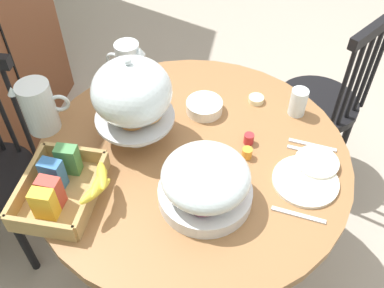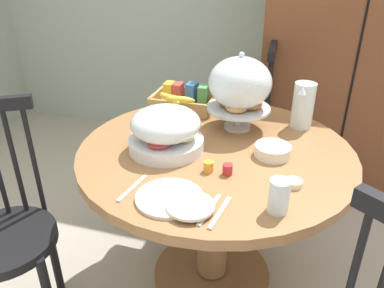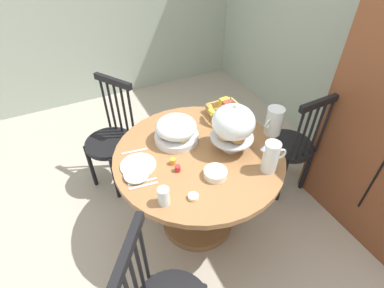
{
  "view_description": "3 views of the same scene",
  "coord_description": "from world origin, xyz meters",
  "px_view_note": "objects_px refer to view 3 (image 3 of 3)",
  "views": [
    {
      "loc": [
        -1.13,
        0.02,
        1.89
      ],
      "look_at": [
        -0.11,
        0.2,
        0.79
      ],
      "focal_mm": 40.98,
      "sensor_mm": 36.0,
      "label": 1
    },
    {
      "loc": [
        0.18,
        -1.13,
        1.45
      ],
      "look_at": [
        -0.21,
        0.2,
        0.74
      ],
      "focal_mm": 35.18,
      "sensor_mm": 36.0,
      "label": 2
    },
    {
      "loc": [
        1.14,
        -0.47,
        2.01
      ],
      "look_at": [
        -0.21,
        0.2,
        0.74
      ],
      "focal_mm": 27.3,
      "sensor_mm": 36.0,
      "label": 3
    }
  ],
  "objects_px": {
    "milk_pitcher": "(274,122)",
    "china_plate_large": "(138,165)",
    "fruit_platter_covered": "(176,130)",
    "cereal_bowl": "(215,173)",
    "windsor_chair_near_window": "(290,147)",
    "windsor_chair_by_cabinet": "(112,141)",
    "dining_table": "(198,177)",
    "pastry_stand_with_dome": "(233,124)",
    "drinking_glass": "(164,196)",
    "cereal_basket": "(228,113)",
    "china_plate_small": "(136,174)",
    "orange_juice_pitcher": "(271,158)",
    "butter_dish": "(193,197)"
  },
  "relations": [
    {
      "from": "milk_pitcher",
      "to": "cereal_basket",
      "type": "height_order",
      "value": "milk_pitcher"
    },
    {
      "from": "pastry_stand_with_dome",
      "to": "butter_dish",
      "type": "distance_m",
      "value": 0.53
    },
    {
      "from": "windsor_chair_by_cabinet",
      "to": "drinking_glass",
      "type": "xyz_separation_m",
      "value": [
        1.02,
        0.08,
        0.34
      ]
    },
    {
      "from": "dining_table",
      "to": "cereal_bowl",
      "type": "relative_size",
      "value": 7.96
    },
    {
      "from": "drinking_glass",
      "to": "dining_table",
      "type": "bearing_deg",
      "value": 128.16
    },
    {
      "from": "cereal_basket",
      "to": "china_plate_small",
      "type": "distance_m",
      "value": 0.85
    },
    {
      "from": "china_plate_small",
      "to": "fruit_platter_covered",
      "type": "bearing_deg",
      "value": 120.56
    },
    {
      "from": "drinking_glass",
      "to": "butter_dish",
      "type": "bearing_deg",
      "value": 75.73
    },
    {
      "from": "orange_juice_pitcher",
      "to": "windsor_chair_by_cabinet",
      "type": "bearing_deg",
      "value": -144.77
    },
    {
      "from": "china_plate_large",
      "to": "pastry_stand_with_dome",
      "type": "bearing_deg",
      "value": 79.82
    },
    {
      "from": "pastry_stand_with_dome",
      "to": "china_plate_large",
      "type": "xyz_separation_m",
      "value": [
        -0.11,
        -0.61,
        -0.19
      ]
    },
    {
      "from": "milk_pitcher",
      "to": "china_plate_large",
      "type": "height_order",
      "value": "milk_pitcher"
    },
    {
      "from": "dining_table",
      "to": "windsor_chair_by_cabinet",
      "type": "height_order",
      "value": "windsor_chair_by_cabinet"
    },
    {
      "from": "windsor_chair_by_cabinet",
      "to": "butter_dish",
      "type": "bearing_deg",
      "value": 12.58
    },
    {
      "from": "windsor_chair_near_window",
      "to": "cereal_bowl",
      "type": "relative_size",
      "value": 6.96
    },
    {
      "from": "cereal_basket",
      "to": "cereal_bowl",
      "type": "height_order",
      "value": "cereal_basket"
    },
    {
      "from": "cereal_bowl",
      "to": "butter_dish",
      "type": "bearing_deg",
      "value": -64.73
    },
    {
      "from": "orange_juice_pitcher",
      "to": "butter_dish",
      "type": "distance_m",
      "value": 0.52
    },
    {
      "from": "cereal_basket",
      "to": "orange_juice_pitcher",
      "type": "bearing_deg",
      "value": -6.01
    },
    {
      "from": "dining_table",
      "to": "pastry_stand_with_dome",
      "type": "distance_m",
      "value": 0.48
    },
    {
      "from": "fruit_platter_covered",
      "to": "cereal_bowl",
      "type": "relative_size",
      "value": 2.14
    },
    {
      "from": "dining_table",
      "to": "drinking_glass",
      "type": "distance_m",
      "value": 0.54
    },
    {
      "from": "windsor_chair_near_window",
      "to": "windsor_chair_by_cabinet",
      "type": "height_order",
      "value": "same"
    },
    {
      "from": "orange_juice_pitcher",
      "to": "drinking_glass",
      "type": "distance_m",
      "value": 0.67
    },
    {
      "from": "fruit_platter_covered",
      "to": "cereal_bowl",
      "type": "xyz_separation_m",
      "value": [
        0.41,
        0.07,
        -0.06
      ]
    },
    {
      "from": "pastry_stand_with_dome",
      "to": "orange_juice_pitcher",
      "type": "relative_size",
      "value": 1.68
    },
    {
      "from": "windsor_chair_by_cabinet",
      "to": "pastry_stand_with_dome",
      "type": "height_order",
      "value": "pastry_stand_with_dome"
    },
    {
      "from": "butter_dish",
      "to": "drinking_glass",
      "type": "bearing_deg",
      "value": -104.27
    },
    {
      "from": "dining_table",
      "to": "windsor_chair_by_cabinet",
      "type": "xyz_separation_m",
      "value": [
        -0.74,
        -0.44,
        -0.06
      ]
    },
    {
      "from": "fruit_platter_covered",
      "to": "orange_juice_pitcher",
      "type": "bearing_deg",
      "value": 37.39
    },
    {
      "from": "windsor_chair_by_cabinet",
      "to": "milk_pitcher",
      "type": "xyz_separation_m",
      "value": [
        0.77,
        1.0,
        0.38
      ]
    },
    {
      "from": "orange_juice_pitcher",
      "to": "cereal_basket",
      "type": "height_order",
      "value": "orange_juice_pitcher"
    },
    {
      "from": "cereal_bowl",
      "to": "dining_table",
      "type": "bearing_deg",
      "value": 178.24
    },
    {
      "from": "butter_dish",
      "to": "orange_juice_pitcher",
      "type": "bearing_deg",
      "value": 89.8
    },
    {
      "from": "pastry_stand_with_dome",
      "to": "drinking_glass",
      "type": "relative_size",
      "value": 3.13
    },
    {
      "from": "fruit_platter_covered",
      "to": "butter_dish",
      "type": "height_order",
      "value": "fruit_platter_covered"
    },
    {
      "from": "milk_pitcher",
      "to": "butter_dish",
      "type": "height_order",
      "value": "milk_pitcher"
    },
    {
      "from": "windsor_chair_by_cabinet",
      "to": "cereal_bowl",
      "type": "xyz_separation_m",
      "value": [
        0.97,
        0.43,
        0.31
      ]
    },
    {
      "from": "orange_juice_pitcher",
      "to": "pastry_stand_with_dome",
      "type": "bearing_deg",
      "value": -159.95
    },
    {
      "from": "dining_table",
      "to": "fruit_platter_covered",
      "type": "bearing_deg",
      "value": -157.77
    },
    {
      "from": "fruit_platter_covered",
      "to": "china_plate_small",
      "type": "xyz_separation_m",
      "value": [
        0.21,
        -0.35,
        -0.07
      ]
    },
    {
      "from": "milk_pitcher",
      "to": "china_plate_large",
      "type": "relative_size",
      "value": 0.9
    },
    {
      "from": "dining_table",
      "to": "drinking_glass",
      "type": "height_order",
      "value": "drinking_glass"
    },
    {
      "from": "orange_juice_pitcher",
      "to": "china_plate_small",
      "type": "distance_m",
      "value": 0.8
    },
    {
      "from": "cereal_basket",
      "to": "cereal_bowl",
      "type": "bearing_deg",
      "value": -38.21
    },
    {
      "from": "windsor_chair_near_window",
      "to": "pastry_stand_with_dome",
      "type": "distance_m",
      "value": 0.81
    },
    {
      "from": "fruit_platter_covered",
      "to": "cereal_bowl",
      "type": "height_order",
      "value": "fruit_platter_covered"
    },
    {
      "from": "butter_dish",
      "to": "milk_pitcher",
      "type": "bearing_deg",
      "value": 110.42
    },
    {
      "from": "pastry_stand_with_dome",
      "to": "windsor_chair_by_cabinet",
      "type": "bearing_deg",
      "value": -140.53
    },
    {
      "from": "milk_pitcher",
      "to": "cereal_bowl",
      "type": "height_order",
      "value": "milk_pitcher"
    }
  ]
}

